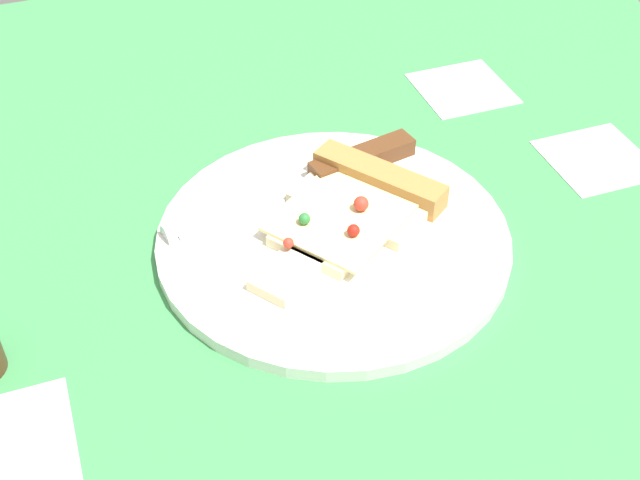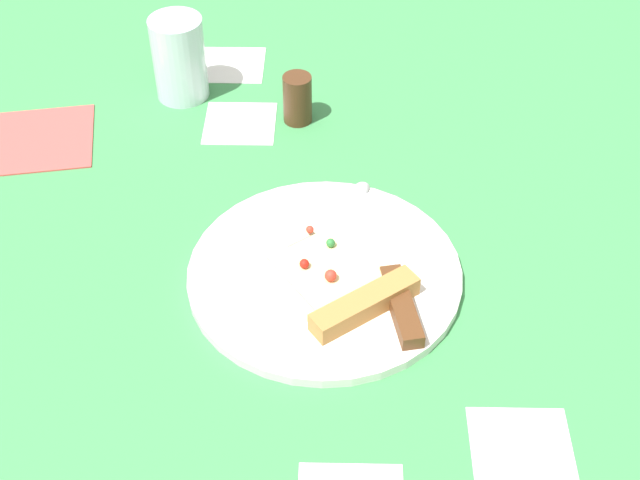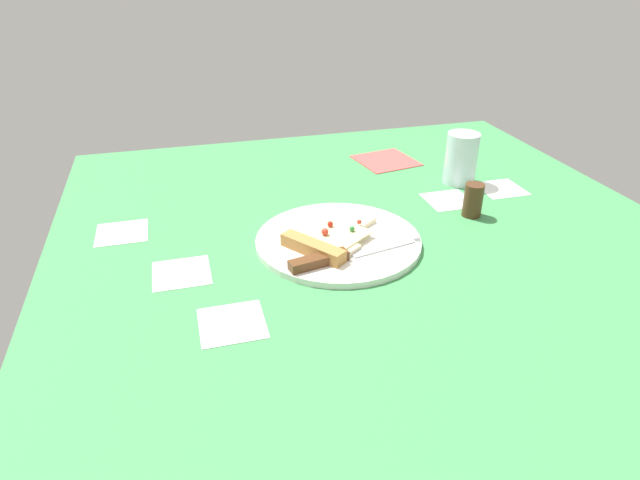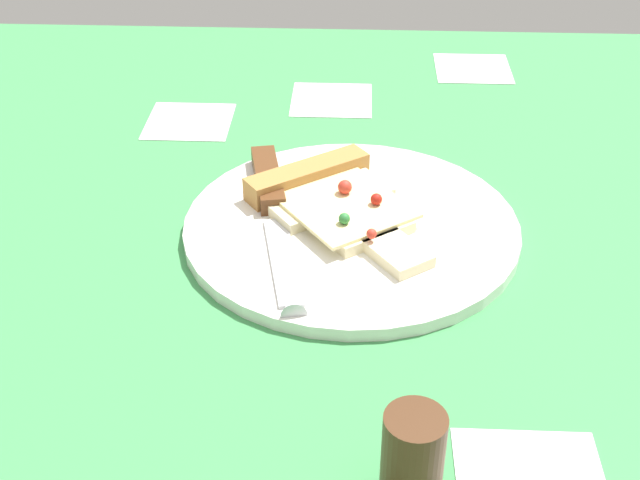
{
  "view_description": "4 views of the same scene",
  "coord_description": "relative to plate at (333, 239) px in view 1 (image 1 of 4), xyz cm",
  "views": [
    {
      "loc": [
        -45.31,
        11.79,
        47.16
      ],
      "look_at": [
        1.0,
        -4.91,
        2.94
      ],
      "focal_mm": 48.1,
      "sensor_mm": 36.0,
      "label": 1
    },
    {
      "loc": [
        4.03,
        -71.3,
        67.32
      ],
      "look_at": [
        2.71,
        -4.48,
        3.2
      ],
      "focal_mm": 49.59,
      "sensor_mm": 36.0,
      "label": 2
    },
    {
      "loc": [
        81.65,
        -31.73,
        46.14
      ],
      "look_at": [
        4.49,
        -10.52,
        1.91
      ],
      "focal_mm": 30.25,
      "sensor_mm": 36.0,
      "label": 3
    },
    {
      "loc": [
        3.11,
        54.65,
        40.86
      ],
      "look_at": [
        5.77,
        -3.06,
        1.76
      ],
      "focal_mm": 47.94,
      "sensor_mm": 36.0,
      "label": 4
    }
  ],
  "objects": [
    {
      "name": "ground_plane",
      "position": [
        -3.24,
        6.86,
        -2.06
      ],
      "size": [
        112.84,
        112.84,
        3.0
      ],
      "color": "#3D8C4C",
      "rests_on": "ground"
    },
    {
      "name": "plate",
      "position": [
        0.0,
        0.0,
        0.0
      ],
      "size": [
        28.77,
        28.77,
        1.13
      ],
      "primitive_type": "cylinder",
      "color": "white",
      "rests_on": "ground_plane"
    },
    {
      "name": "pizza_slice",
      "position": [
        1.52,
        -2.13,
        1.36
      ],
      "size": [
        16.49,
        18.68,
        2.55
      ],
      "rotation": [
        0.0,
        0.0,
        0.62
      ],
      "color": "beige",
      "rests_on": "plate"
    },
    {
      "name": "knife",
      "position": [
        6.82,
        -1.12,
        1.17
      ],
      "size": [
        6.73,
        23.95,
        2.45
      ],
      "rotation": [
        0.0,
        0.0,
        0.2
      ],
      "color": "silver",
      "rests_on": "plate"
    }
  ]
}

